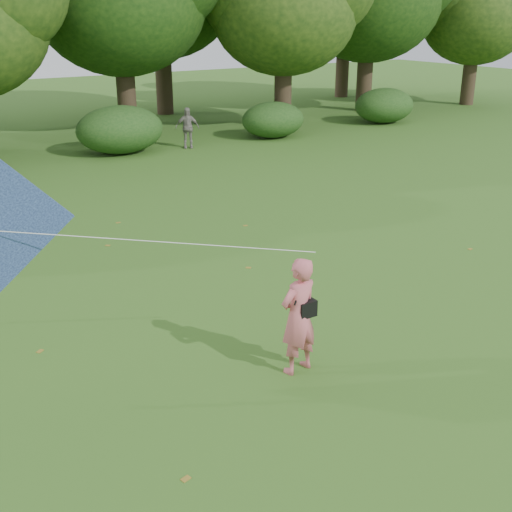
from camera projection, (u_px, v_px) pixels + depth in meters
ground at (368, 372)px, 10.16m from camera, size 100.00×100.00×0.00m
man_kite_flyer at (298, 316)px, 9.88m from camera, size 0.76×0.55×1.91m
bystander_right at (187, 128)px, 26.40m from camera, size 1.06×0.80×1.67m
crossbody_bag at (306, 308)px, 9.87m from camera, size 0.43×0.20×0.73m
tree_line at (37, 4)px, 26.95m from camera, size 54.70×15.30×9.48m
shrub_band at (26, 143)px, 23.30m from camera, size 39.15×3.22×1.88m
fallen_leaves at (176, 279)px, 13.64m from camera, size 10.75×10.17×0.01m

